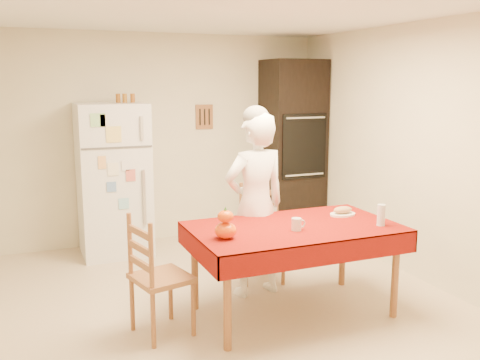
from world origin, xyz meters
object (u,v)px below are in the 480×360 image
seated_woman (255,205)px  pumpkin_lower (226,230)px  chair_far (261,228)px  coffee_mug (296,224)px  dining_table (294,234)px  wine_glass (381,215)px  refrigerator (113,180)px  chair_left (154,272)px  bread_plate (343,214)px  oven_cabinet (293,147)px

seated_woman → pumpkin_lower: bearing=44.2°
chair_far → coffee_mug: bearing=-84.1°
pumpkin_lower → dining_table: bearing=10.7°
dining_table → pumpkin_lower: pumpkin_lower is taller
wine_glass → refrigerator: bearing=125.7°
chair_far → wine_glass: bearing=-49.0°
chair_far → refrigerator: bearing=145.9°
pumpkin_lower → wine_glass: (1.32, -0.14, 0.03)m
chair_left → pumpkin_lower: size_ratio=5.68×
chair_far → pumpkin_lower: chair_far is taller
wine_glass → bread_plate: (-0.10, 0.41, -0.08)m
dining_table → bread_plate: (0.56, 0.14, 0.08)m
oven_cabinet → pumpkin_lower: oven_cabinet is taller
chair_far → seated_woman: bearing=-107.5°
dining_table → seated_woman: 0.55m
coffee_mug → bread_plate: coffee_mug is taller
dining_table → chair_far: chair_far is taller
chair_left → bread_plate: size_ratio=3.96×
refrigerator → coffee_mug: 2.57m
dining_table → pumpkin_lower: size_ratio=10.16×
oven_cabinet → wine_glass: (-0.50, -2.52, -0.25)m
refrigerator → chair_left: 2.20m
chair_far → bread_plate: 0.90m
chair_far → pumpkin_lower: (-0.74, -0.99, 0.32)m
wine_glass → chair_left: bearing=170.7°
refrigerator → dining_table: (1.11, -2.21, -0.16)m
refrigerator → dining_table: 2.48m
coffee_mug → pumpkin_lower: pumpkin_lower is taller
chair_left → coffee_mug: (1.12, -0.17, 0.30)m
chair_far → chair_left: bearing=-132.8°
oven_cabinet → bread_plate: oven_cabinet is taller
dining_table → chair_left: chair_left is taller
seated_woman → coffee_mug: seated_woman is taller
pumpkin_lower → refrigerator: bearing=101.1°
dining_table → coffee_mug: (-0.05, -0.13, 0.12)m
refrigerator → seated_woman: bearing=-59.7°
oven_cabinet → wine_glass: 2.58m
dining_table → chair_left: bearing=178.1°
oven_cabinet → chair_left: (-2.34, -2.22, -0.59)m
chair_far → pumpkin_lower: size_ratio=5.68×
chair_left → wine_glass: bearing=-113.0°
seated_woman → wine_glass: bearing=129.2°
bread_plate → oven_cabinet: bearing=74.0°
wine_glass → bread_plate: size_ratio=0.73×
oven_cabinet → seated_woman: 2.18m
pumpkin_lower → chair_far: bearing=53.0°
dining_table → pumpkin_lower: (-0.65, -0.12, 0.13)m
chair_left → seated_woman: 1.20m
oven_cabinet → dining_table: (-1.17, -2.26, -0.41)m
dining_table → wine_glass: bearing=-21.4°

